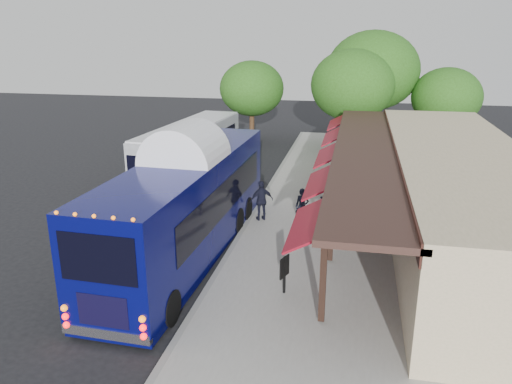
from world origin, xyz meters
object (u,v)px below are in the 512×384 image
Objects in this scene: city_bus at (191,146)px; ped_b at (329,199)px; ped_d at (337,159)px; sign_board at (284,269)px; coach_bus at (187,201)px; ped_a at (302,207)px; ped_c at (262,201)px.

city_bus is 6.94× the size of ped_b.
sign_board is (-0.90, -14.60, 0.05)m from ped_d.
ped_a is (3.82, 3.52, -1.18)m from coach_bus.
ped_c reaches higher than sign_board.
ped_c is at bearing 126.97° from sign_board.
ped_a is 0.99× the size of ped_b.
city_bus is at bearing -81.15° from ped_c.
city_bus is 8.88× the size of sign_board.
ped_c is (2.05, 3.68, -1.08)m from coach_bus.
ped_c is (-1.77, 0.16, 0.10)m from ped_a.
sign_board is at bearing 95.24° from ped_d.
coach_bus reaches higher than sign_board.
ped_b is at bearing 54.58° from ped_a.
ped_d is at bearing 12.94° from city_bus.
coach_bus is 7.04× the size of ped_c.
sign_board is at bearing -84.69° from ped_a.
city_bus is 8.53m from ped_d.
city_bus reaches higher than ped_b.
city_bus is at bearing 139.14° from sign_board.
coach_bus is 5.33m from ped_a.
sign_board is at bearing -55.92° from city_bus.
ped_d is 1.27× the size of sign_board.
ped_b is 1.01× the size of ped_d.
ped_d reaches higher than ped_a.
city_bus is 6.21× the size of ped_c.
ped_c is at bearing 178.89° from ped_a.
ped_d is 14.63m from sign_board.
city_bus is at bearing -54.67° from ped_b.
coach_bus is at bearing 76.95° from ped_d.
ped_a is 6.00m from sign_board.
ped_b is (1.03, 1.25, 0.01)m from ped_a.
city_bus is at bearing 16.95° from ped_d.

